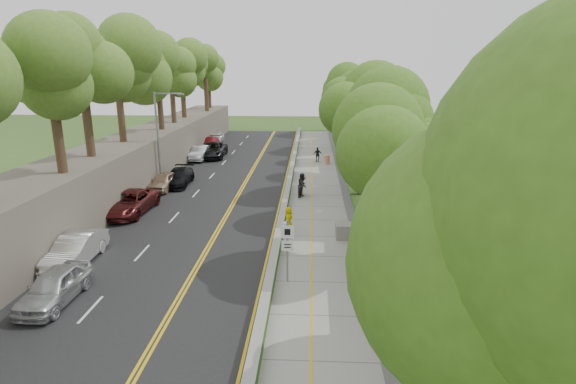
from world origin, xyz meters
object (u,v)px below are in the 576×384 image
Objects in this scene: construction_barrel at (327,160)px; person_far at (318,155)px; concrete_block at (347,231)px; car_0 at (54,287)px; signpost at (287,244)px; painter_0 at (289,219)px; car_2 at (130,203)px; car_1 at (76,250)px; streetlight at (160,133)px.

construction_barrel is 1.47m from person_far.
car_0 is at bearing -148.12° from concrete_block.
signpost is 0.72× the size of car_0.
construction_barrel reaches higher than concrete_block.
concrete_block is 0.84× the size of person_far.
construction_barrel is 20.18m from painter_0.
car_0 is 0.76× the size of car_2.
car_1 reaches higher than concrete_block.
car_2 is (-14.30, -17.03, 0.30)m from construction_barrel.
car_1 is at bearing 95.96° from painter_0.
car_0 is at bearing -75.13° from car_1.
car_1 is at bearing -88.71° from streetlight.
painter_0 reaches higher than concrete_block.
streetlight is at bearing 92.23° from car_2.
signpost reaches higher than concrete_block.
car_0 is at bearing -85.70° from streetlight.
painter_0 is (-3.02, -19.95, 0.31)m from construction_barrel.
car_1 is at bearing -84.32° from car_2.
concrete_block is at bearing -12.09° from car_2.
streetlight is at bearing -145.51° from construction_barrel.
concrete_block is at bearing 32.68° from car_0.
concrete_block is (0.53, -20.97, -0.03)m from construction_barrel.
signpost is at bearing -55.92° from streetlight.
painter_0 is at bearing 25.31° from car_1.
streetlight is 8.20m from car_2.
car_1 is (-11.16, 1.52, -1.16)m from signpost.
person_far is (11.80, 30.30, 0.07)m from car_0.
car_0 is at bearing 63.13° from person_far.
painter_0 is at bearing 163.96° from concrete_block.
construction_barrel is at bearing -28.76° from painter_0.
painter_0 is (11.28, -2.92, 0.01)m from car_2.
signpost is 27.93m from person_far.
painter_0 is at bearing 44.42° from car_0.
concrete_block is at bearing -37.16° from streetlight.
streetlight reaches higher than construction_barrel.
person_far is (1.75, 27.85, -1.12)m from signpost.
car_1 is (-13.88, -25.27, 0.28)m from construction_barrel.
car_2 is at bearing -130.02° from construction_barrel.
person_far is (13.33, 18.09, 0.02)m from car_2.
concrete_block is 0.24× the size of car_2.
person_far is at bearing 63.07° from car_1.
person_far is (12.91, 26.33, 0.04)m from car_1.
painter_0 reaches higher than car_2.
streetlight is 5.14× the size of painter_0.
streetlight is 1.86× the size of car_0.
car_0 is 2.76× the size of painter_0.
signpost is 2.33× the size of concrete_block.
person_far is at bearing -25.73° from painter_0.
signpost is 6.83m from concrete_block.
person_far is at bearing 69.52° from car_0.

